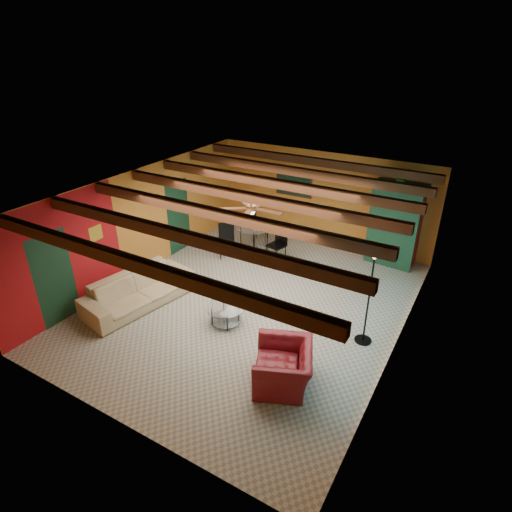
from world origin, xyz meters
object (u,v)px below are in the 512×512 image
Objects in this scene: sofa at (139,290)px; dining_table at (254,234)px; armchair at (283,366)px; coffee_table at (225,315)px; armoire at (395,225)px; floor_lamp at (369,297)px; vase at (254,213)px; potted_plant at (402,176)px.

dining_table is at bearing -3.02° from sofa.
armchair reaches higher than coffee_table.
armchair is 0.52× the size of armoire.
vase is at bearing 149.22° from floor_lamp.
armchair is 0.53× the size of dining_table.
sofa is 3.15× the size of coffee_table.
dining_table is 3.80m from armoire.
armchair is at bearing -53.89° from dining_table.
armoire is 12.57× the size of vase.
floor_lamp is (2.75, 0.90, 0.84)m from coffee_table.
potted_plant is (3.50, 1.37, 1.85)m from dining_table.
floor_lamp reaches higher than coffee_table.
floor_lamp is at bearing -83.12° from potted_plant.
coffee_table is at bearing -111.89° from armoire.
armchair is at bearing -94.34° from potted_plant.
potted_plant reaches higher than coffee_table.
potted_plant reaches higher than sofa.
floor_lamp is 4.00m from potted_plant.
potted_plant reaches higher than armoire.
vase is (-3.50, -1.37, -1.21)m from potted_plant.
sofa is 5.08m from floor_lamp.
coffee_table is (-1.87, 0.96, -0.16)m from armchair.
dining_table is at bearing 149.22° from floor_lamp.
dining_table is 4.42× the size of potted_plant.
armoire is (2.30, 4.64, 0.87)m from coffee_table.
vase is at bearing -158.58° from potted_plant.
armoire is at bearing 21.42° from dining_table.
armoire is (0.42, 5.60, 0.71)m from armchair.
coffee_table is 3.49m from dining_table.
floor_lamp is at bearing -64.22° from sofa.
armoire reaches higher than vase.
potted_plant reaches higher than vase.
potted_plant is at bearing 152.24° from armchair.
coffee_table is 5.62m from potted_plant.
sofa is at bearing -121.80° from armchair.
dining_table is (-1.21, 3.26, 0.35)m from coffee_table.
potted_plant is at bearing 21.42° from vase.
coffee_table is at bearing -69.69° from dining_table.
vase is (0.91, 3.63, 0.83)m from sofa.
vase is (-1.21, 3.26, 0.99)m from coffee_table.
vase is at bearing 180.00° from dining_table.
potted_plant is (0.42, 5.60, 2.04)m from armchair.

